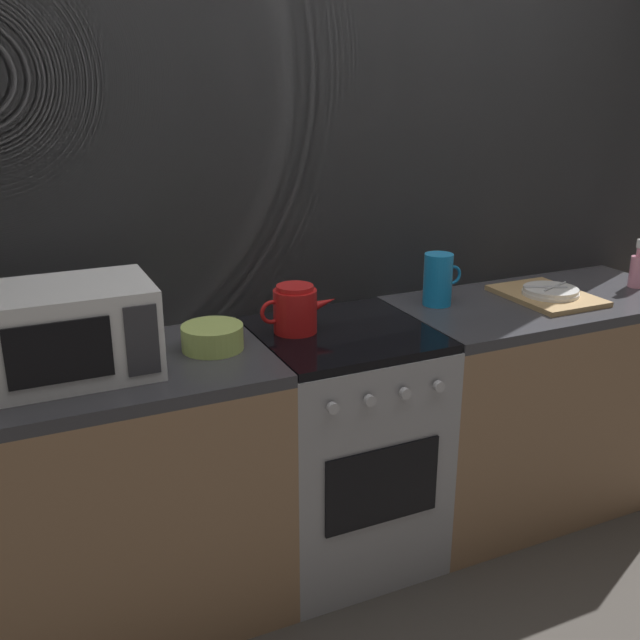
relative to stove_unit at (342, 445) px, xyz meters
name	(u,v)px	position (x,y,z in m)	size (l,w,h in m)	color
ground_plane	(341,548)	(0.00, 0.00, -0.45)	(8.00, 8.00, 0.00)	#47423D
back_wall	(305,228)	(0.00, 0.32, 0.75)	(3.60, 0.05, 2.40)	gray
counter_left	(89,503)	(-0.90, 0.00, 0.00)	(1.20, 0.60, 0.90)	#997251
stove_unit	(342,445)	(0.00, 0.00, 0.00)	(0.60, 0.63, 0.90)	#9E9EA3
counter_right	(535,401)	(0.90, 0.00, 0.00)	(1.20, 0.60, 0.90)	#997251
microwave	(73,330)	(-0.89, -0.01, 0.59)	(0.46, 0.35, 0.27)	white
kettle	(295,309)	(-0.16, 0.06, 0.53)	(0.28, 0.15, 0.17)	red
mixing_bowl	(212,337)	(-0.46, 0.02, 0.49)	(0.20, 0.20, 0.08)	#B7D166
pitcher	(438,279)	(0.46, 0.11, 0.55)	(0.16, 0.11, 0.20)	#198CD8
dish_pile	(548,294)	(0.90, -0.01, 0.47)	(0.30, 0.40, 0.06)	tan
spray_bottle	(638,268)	(1.35, -0.03, 0.53)	(0.08, 0.06, 0.20)	pink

